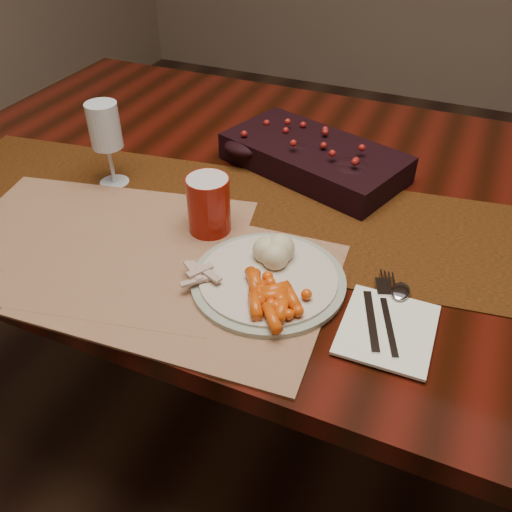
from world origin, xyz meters
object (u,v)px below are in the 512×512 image
at_px(turkey_shreds, 198,273).
at_px(dinner_plate, 268,279).
at_px(red_cup, 209,205).
at_px(dining_table, 318,329).
at_px(centerpiece, 314,153).
at_px(placemat_main, 186,278).
at_px(napkin, 387,329).
at_px(baby_carrots, 268,296).
at_px(mashed_potatoes, 274,245).
at_px(wine_glass, 108,145).

bearing_deg(turkey_shreds, dinner_plate, 25.34).
bearing_deg(red_cup, turkey_shreds, -69.39).
relative_size(dining_table, dinner_plate, 7.39).
relative_size(centerpiece, dinner_plate, 1.51).
bearing_deg(placemat_main, turkey_shreds, -17.51).
distance_m(turkey_shreds, napkin, 0.29).
relative_size(turkey_shreds, red_cup, 0.68).
height_order(baby_carrots, turkey_shreds, baby_carrots).
xyz_separation_m(baby_carrots, turkey_shreds, (-0.12, 0.01, -0.00)).
bearing_deg(centerpiece, mashed_potatoes, -82.45).
bearing_deg(dining_table, mashed_potatoes, -95.22).
distance_m(dining_table, dinner_plate, 0.49).
relative_size(placemat_main, red_cup, 4.47).
bearing_deg(mashed_potatoes, dinner_plate, -78.33).
bearing_deg(dinner_plate, mashed_potatoes, 101.67).
xyz_separation_m(placemat_main, baby_carrots, (0.15, -0.01, 0.03)).
distance_m(turkey_shreds, wine_glass, 0.38).
relative_size(baby_carrots, mashed_potatoes, 1.37).
distance_m(mashed_potatoes, napkin, 0.22).
bearing_deg(red_cup, placemat_main, -79.12).
bearing_deg(dining_table, placemat_main, -112.31).
height_order(placemat_main, wine_glass, wine_glass).
relative_size(mashed_potatoes, red_cup, 0.80).
relative_size(mashed_potatoes, turkey_shreds, 1.18).
height_order(baby_carrots, red_cup, red_cup).
bearing_deg(napkin, wine_glass, 161.00).
relative_size(dinner_plate, napkin, 1.64).
bearing_deg(turkey_shreds, placemat_main, 166.46).
bearing_deg(dinner_plate, placemat_main, -162.30).
bearing_deg(dining_table, centerpiece, 129.72).
bearing_deg(dining_table, baby_carrots, -88.52).
xyz_separation_m(turkey_shreds, red_cup, (-0.05, 0.14, 0.03)).
bearing_deg(baby_carrots, wine_glass, 152.83).
bearing_deg(placemat_main, mashed_potatoes, 33.51).
bearing_deg(red_cup, napkin, -19.35).
relative_size(dinner_plate, turkey_shreds, 3.50).
height_order(centerpiece, napkin, centerpiece).
height_order(placemat_main, turkey_shreds, turkey_shreds).
height_order(dining_table, dinner_plate, dinner_plate).
height_order(centerpiece, turkey_shreds, centerpiece).
xyz_separation_m(centerpiece, baby_carrots, (0.07, -0.43, -0.01)).
distance_m(dining_table, napkin, 0.53).
relative_size(centerpiece, wine_glass, 2.18).
distance_m(centerpiece, turkey_shreds, 0.42).
bearing_deg(mashed_potatoes, wine_glass, 163.62).
relative_size(baby_carrots, napkin, 0.76).
bearing_deg(napkin, turkey_shreds, -177.62).
relative_size(placemat_main, wine_glass, 2.72).
bearing_deg(red_cup, baby_carrots, -40.74).
height_order(dining_table, centerpiece, centerpiece).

